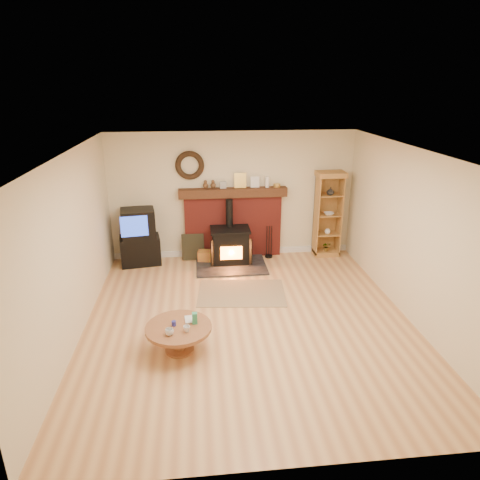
{
  "coord_description": "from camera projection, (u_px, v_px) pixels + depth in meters",
  "views": [
    {
      "loc": [
        -0.74,
        -5.78,
        3.5
      ],
      "look_at": [
        -0.03,
        1.0,
        0.97
      ],
      "focal_mm": 32.0,
      "sensor_mm": 36.0,
      "label": 1
    }
  ],
  "objects": [
    {
      "name": "room_shell",
      "position": [
        247.0,
        213.0,
        6.17
      ],
      "size": [
        5.02,
        5.52,
        2.61
      ],
      "color": "beige",
      "rests_on": "ground"
    },
    {
      "name": "chimney_breast",
      "position": [
        233.0,
        220.0,
        8.89
      ],
      "size": [
        2.2,
        0.22,
        1.78
      ],
      "color": "maroon",
      "rests_on": "ground"
    },
    {
      "name": "firelog_box",
      "position": [
        207.0,
        256.0,
        8.82
      ],
      "size": [
        0.41,
        0.3,
        0.23
      ],
      "primitive_type": "cube",
      "rotation": [
        0.0,
        0.0,
        -0.19
      ],
      "color": "#BBCB24",
      "rests_on": "ground"
    },
    {
      "name": "ground",
      "position": [
        248.0,
        320.0,
        6.68
      ],
      "size": [
        5.5,
        5.5,
        0.0
      ],
      "primitive_type": "plane",
      "color": "#B97D4D",
      "rests_on": "ground"
    },
    {
      "name": "curio_cabinet",
      "position": [
        328.0,
        214.0,
        8.94
      ],
      "size": [
        0.58,
        0.42,
        1.8
      ],
      "color": "olive",
      "rests_on": "ground"
    },
    {
      "name": "wood_stove",
      "position": [
        230.0,
        247.0,
        8.66
      ],
      "size": [
        1.4,
        1.0,
        1.3
      ],
      "color": "black",
      "rests_on": "ground"
    },
    {
      "name": "area_rug",
      "position": [
        242.0,
        293.0,
        7.53
      ],
      "size": [
        1.6,
        1.18,
        0.01
      ],
      "primitive_type": "cube",
      "rotation": [
        0.0,
        0.0,
        -0.1
      ],
      "color": "brown",
      "rests_on": "ground"
    },
    {
      "name": "coffee_table",
      "position": [
        179.0,
        331.0,
        5.81
      ],
      "size": [
        0.91,
        0.91,
        0.55
      ],
      "color": "brown",
      "rests_on": "ground"
    },
    {
      "name": "tv_unit",
      "position": [
        139.0,
        238.0,
        8.6
      ],
      "size": [
        0.85,
        0.65,
        1.14
      ],
      "color": "black",
      "rests_on": "ground"
    },
    {
      "name": "leaning_painting",
      "position": [
        193.0,
        247.0,
        8.88
      ],
      "size": [
        0.46,
        0.12,
        0.55
      ],
      "primitive_type": "cube",
      "rotation": [
        -0.17,
        0.0,
        0.0
      ],
      "color": "black",
      "rests_on": "ground"
    },
    {
      "name": "fire_tools",
      "position": [
        269.0,
        251.0,
        9.03
      ],
      "size": [
        0.16,
        0.16,
        0.7
      ],
      "color": "black",
      "rests_on": "ground"
    }
  ]
}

